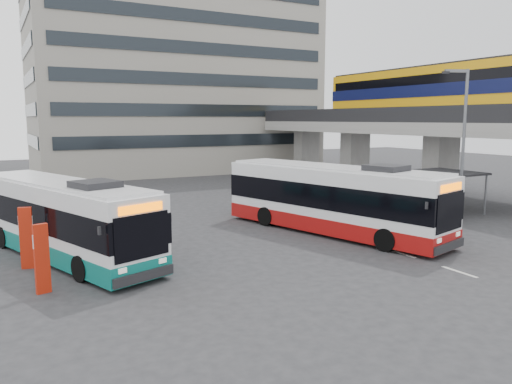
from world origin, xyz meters
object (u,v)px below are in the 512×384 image
bus_teal (61,219)px  lamp_post (462,138)px  pedestrian (152,225)px  bus_main (332,200)px

bus_teal → lamp_post: 20.33m
lamp_post → bus_teal: bearing=-167.8°
bus_teal → lamp_post: (19.77, -3.55, 3.14)m
pedestrian → lamp_post: bearing=-102.7°
bus_main → bus_teal: bus_main is taller
bus_teal → pedestrian: size_ratio=6.37×
bus_teal → lamp_post: bearing=-29.4°
lamp_post → bus_main: bearing=-172.0°
bus_main → bus_teal: 12.77m
bus_main → lamp_post: lamp_post is taller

